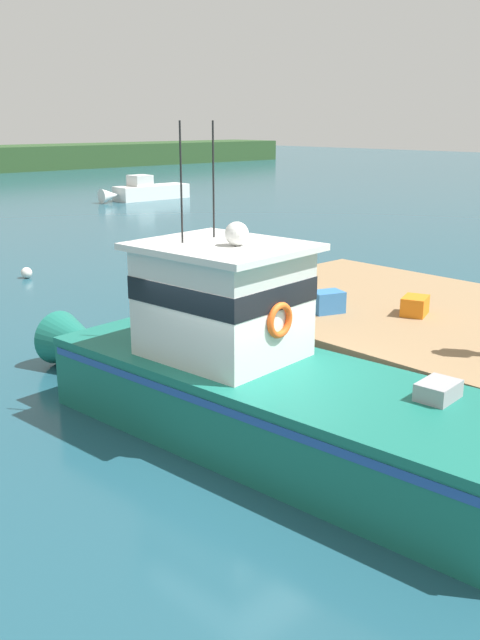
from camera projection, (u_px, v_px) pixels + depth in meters
name	position (u px, v px, depth m)	size (l,w,h in m)	color
ground_plane	(247.00, 439.00, 10.82)	(200.00, 200.00, 0.00)	#1E4C5B
dock	(424.00, 317.00, 13.66)	(6.00, 9.00, 1.20)	#4C3D2D
main_fishing_boat	(253.00, 376.00, 10.65)	(3.33, 9.93, 4.80)	#196B5B
crate_single_far	(260.00, 296.00, 14.01)	(0.60, 0.44, 0.36)	#3370B2
crate_stack_near_edge	(327.00, 302.00, 13.45)	(0.60, 0.44, 0.42)	#3370B2
crate_stack_mid_dock	(415.00, 306.00, 13.28)	(0.60, 0.44, 0.36)	orange
bait_bucket	(240.00, 284.00, 15.13)	(0.32, 0.32, 0.34)	yellow
moored_boat_outer_mooring	(146.00, 191.00, 43.83)	(6.16, 1.66, 1.56)	white
mooring_buoy_inshore	(27.00, 273.00, 21.91)	(0.35, 0.35, 0.35)	silver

